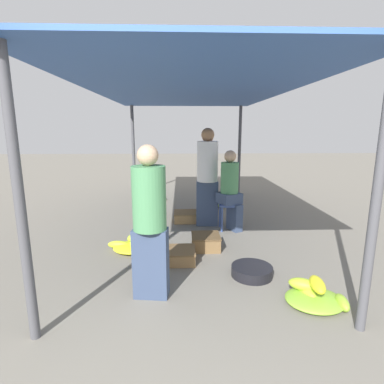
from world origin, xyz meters
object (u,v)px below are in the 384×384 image
Objects in this scene: banana_pile_left_1 at (134,245)px; banana_pile_right_1 at (217,203)px; stool at (229,208)px; banana_pile_left_2 at (151,212)px; vendor_foreground at (150,221)px; basin_black at (252,271)px; banana_pile_right_0 at (314,295)px; vendor_seated at (231,189)px; shopper_walking_mid at (207,174)px; shopper_walking_far at (207,176)px; crate_far at (206,242)px; crate_mid at (180,255)px; banana_pile_left_0 at (156,197)px; crate_near at (186,216)px.

banana_pile_right_1 is (1.51, 2.50, -0.02)m from banana_pile_left_1.
stool reaches higher than banana_pile_left_2.
stool is 0.88× the size of banana_pile_right_1.
vendor_foreground is 3.09m from banana_pile_left_2.
basin_black is at bearing 18.65° from vendor_foreground.
banana_pile_right_0 is at bearing -7.18° from vendor_foreground.
banana_pile_right_0 reaches higher than banana_pile_right_1.
stool is 0.34× the size of vendor_seated.
shopper_walking_mid reaches higher than vendor_foreground.
vendor_foreground is 0.93× the size of shopper_walking_mid.
shopper_walking_far reaches higher than vendor_foreground.
vendor_foreground is 1.58m from crate_far.
banana_pile_left_2 is at bearing 95.81° from vendor_foreground.
basin_black is 0.98m from crate_far.
banana_pile_right_0 is (2.00, -1.42, -0.00)m from banana_pile_left_1.
banana_pile_left_1 is 0.76m from crate_mid.
banana_pile_left_1 is (-1.50, -0.88, -0.29)m from stool.
shopper_walking_far is (-0.36, 1.98, 0.84)m from basin_black.
banana_pile_right_1 is at bearing -24.45° from banana_pile_left_0.
banana_pile_left_1 is at bearing -149.62° from stool.
banana_pile_right_0 is (0.49, -0.59, 0.02)m from basin_black.
crate_far is (-0.48, 0.85, 0.04)m from basin_black.
crate_near is at bearing 101.33° from crate_far.
vendor_foreground reaches higher than stool.
banana_pile_left_2 is 0.35× the size of shopper_walking_mid.
vendor_foreground reaches higher than banana_pile_left_1.
vendor_seated is at bearing 29.81° from banana_pile_left_1.
vendor_seated is at bearing -89.52° from banana_pile_right_1.
banana_pile_left_0 is at bearing 122.67° from vendor_seated.
banana_pile_right_0 is at bearing -56.23° from crate_far.
shopper_walking_mid is at bearing 74.77° from crate_mid.
stool is at bearing 30.38° from banana_pile_left_1.
banana_pile_right_0 is 1.69m from crate_mid.
banana_pile_right_0 is at bearing -50.58° from basin_black.
crate_far is 0.24× the size of shopper_walking_mid.
vendor_seated reaches higher than banana_pile_right_0.
crate_near is 0.91m from shopper_walking_mid.
stool is at bearing -38.13° from shopper_walking_far.
crate_near is at bearing -157.68° from shopper_walking_mid.
crate_mid is at bearing 142.88° from banana_pile_right_0.
banana_pile_right_1 is (1.45, 0.73, -0.00)m from banana_pile_left_2.
crate_far is at bearing -60.86° from banana_pile_left_2.
crate_mid is 1.01× the size of crate_far.
banana_pile_right_1 is (0.01, 1.62, -0.30)m from stool.
shopper_walking_mid reaches higher than crate_near.
vendor_seated reaches higher than banana_pile_left_1.
vendor_foreground reaches higher than basin_black.
shopper_walking_mid is (-0.33, 2.39, 0.82)m from basin_black.
banana_pile_left_0 is 1.39m from banana_pile_left_2.
banana_pile_right_1 reaches higher than basin_black.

